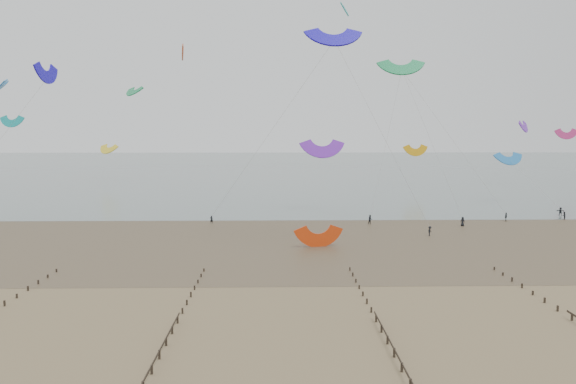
# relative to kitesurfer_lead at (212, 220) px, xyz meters

# --- Properties ---
(ground) EXTENTS (500.00, 500.00, 0.00)m
(ground) POSITION_rel_kitesurfer_lead_xyz_m (17.10, -46.94, -0.76)
(ground) COLOR brown
(ground) RESTS_ON ground
(sea_and_shore) EXTENTS (500.00, 665.00, 0.03)m
(sea_and_shore) POSITION_rel_kitesurfer_lead_xyz_m (13.02, -12.53, -0.75)
(sea_and_shore) COLOR #475654
(sea_and_shore) RESTS_ON ground
(groynes) EXTENTS (72.16, 50.16, 1.00)m
(groynes) POSITION_rel_kitesurfer_lead_xyz_m (21.10, -65.98, -0.28)
(groynes) COLOR black
(groynes) RESTS_ON ground
(kitesurfer_lead) EXTENTS (0.61, 0.46, 1.51)m
(kitesurfer_lead) POSITION_rel_kitesurfer_lead_xyz_m (0.00, 0.00, 0.00)
(kitesurfer_lead) COLOR black
(kitesurfer_lead) RESTS_ON ground
(kitesurfers) EXTENTS (123.48, 22.19, 1.89)m
(kitesurfers) POSITION_rel_kitesurfer_lead_xyz_m (40.24, 0.09, 0.08)
(kitesurfers) COLOR black
(kitesurfers) RESTS_ON ground
(grounded_kite) EXTENTS (7.10, 6.05, 3.41)m
(grounded_kite) POSITION_rel_kitesurfer_lead_xyz_m (18.28, -20.74, -0.76)
(grounded_kite) COLOR red
(grounded_kite) RESTS_ON ground
(kites_airborne) EXTENTS (242.77, 120.53, 40.24)m
(kites_airborne) POSITION_rel_kitesurfer_lead_xyz_m (4.71, 42.69, 21.45)
(kites_airborne) COLOR #180BCD
(kites_airborne) RESTS_ON ground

